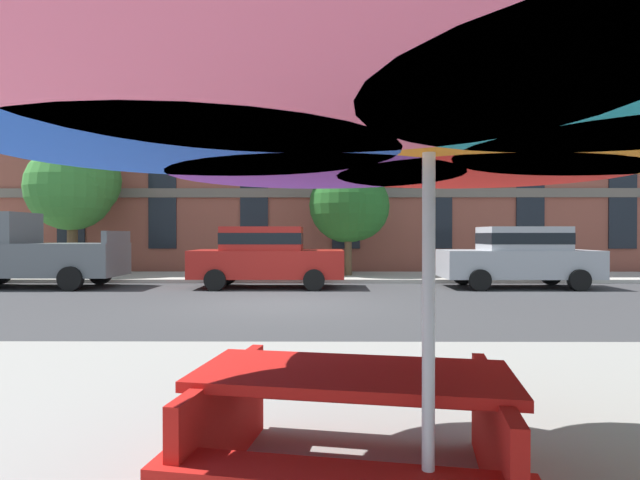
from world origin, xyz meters
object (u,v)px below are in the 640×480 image
pickup_gray (25,253)px  street_tree_middle (349,204)px  sedan_red (266,255)px  sedan_silver (519,255)px  picnic_table (353,419)px  street_tree_left (75,186)px  patio_umbrella (429,101)px

pickup_gray → street_tree_middle: street_tree_middle is taller
sedan_red → street_tree_middle: 4.45m
sedan_silver → picnic_table: size_ratio=2.17×
street_tree_left → picnic_table: size_ratio=2.42×
street_tree_left → street_tree_middle: 9.92m
sedan_silver → street_tree_left: bearing=166.6°
street_tree_middle → pickup_gray: bearing=-161.8°
pickup_gray → sedan_red: size_ratio=1.16×
pickup_gray → street_tree_left: size_ratio=1.04×
street_tree_left → street_tree_middle: (9.89, -0.32, -0.66)m
street_tree_middle → picnic_table: size_ratio=1.95×
sedan_red → sedan_silver: bearing=0.0°
sedan_silver → street_tree_middle: (-4.80, 3.19, 1.69)m
sedan_red → picnic_table: 12.25m
pickup_gray → patio_umbrella: patio_umbrella is taller
sedan_red → street_tree_middle: bearing=50.7°
street_tree_middle → picnic_table: (-0.77, -15.29, -2.15)m
street_tree_middle → patio_umbrella: 15.90m
picnic_table → street_tree_left: bearing=120.3°
sedan_silver → street_tree_middle: size_ratio=1.11×
sedan_silver → picnic_table: bearing=-114.7°
pickup_gray → picnic_table: 15.06m
sedan_red → street_tree_left: street_tree_left is taller
sedan_red → street_tree_left: 8.42m
street_tree_middle → patio_umbrella: (-0.46, -15.89, -0.47)m
picnic_table → sedan_silver: bearing=65.3°
sedan_red → street_tree_middle: size_ratio=1.11×
street_tree_middle → patio_umbrella: street_tree_middle is taller
patio_umbrella → sedan_red: bearing=99.6°
street_tree_middle → patio_umbrella: bearing=-91.7°
sedan_red → sedan_silver: 7.41m
sedan_silver → picnic_table: sedan_silver is taller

